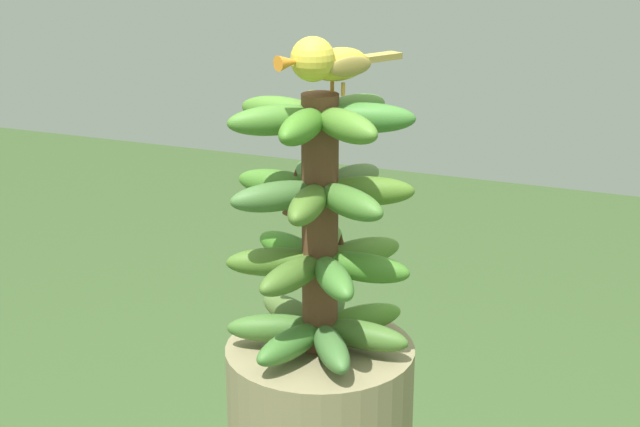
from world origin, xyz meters
The scene contains 2 objects.
banana_bunch centered at (0.00, 0.00, 1.12)m, with size 0.25×0.25×0.35m.
perched_bird centered at (0.01, -0.01, 1.34)m, with size 0.11×0.17×0.07m.
Camera 1 is at (0.43, -1.08, 1.54)m, focal length 53.21 mm.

